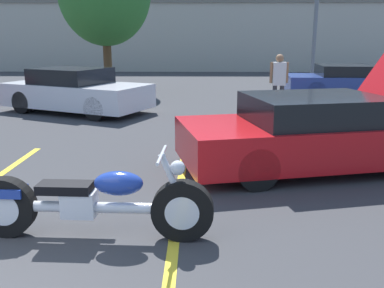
{
  "coord_description": "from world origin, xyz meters",
  "views": [
    {
      "loc": [
        2.27,
        -2.73,
        2.14
      ],
      "look_at": [
        2.2,
        2.59,
        0.8
      ],
      "focal_mm": 40.0,
      "sensor_mm": 36.0,
      "label": 1
    }
  ],
  "objects_px": {
    "motorcycle": "(92,203)",
    "spectator_by_show_car": "(279,79)",
    "parked_car_mid_row": "(76,91)",
    "show_car_hood_open": "(324,132)",
    "parked_car_right_row": "(352,82)"
  },
  "relations": [
    {
      "from": "motorcycle",
      "to": "spectator_by_show_car",
      "type": "bearing_deg",
      "value": 68.59
    },
    {
      "from": "parked_car_mid_row",
      "to": "motorcycle",
      "type": "bearing_deg",
      "value": -48.48
    },
    {
      "from": "show_car_hood_open",
      "to": "spectator_by_show_car",
      "type": "relative_size",
      "value": 2.98
    },
    {
      "from": "parked_car_mid_row",
      "to": "parked_car_right_row",
      "type": "bearing_deg",
      "value": 42.72
    },
    {
      "from": "parked_car_right_row",
      "to": "parked_car_mid_row",
      "type": "xyz_separation_m",
      "value": [
        -8.94,
        -2.88,
        0.02
      ]
    },
    {
      "from": "parked_car_right_row",
      "to": "motorcycle",
      "type": "bearing_deg",
      "value": -116.89
    },
    {
      "from": "parked_car_right_row",
      "to": "parked_car_mid_row",
      "type": "bearing_deg",
      "value": -157.93
    },
    {
      "from": "show_car_hood_open",
      "to": "parked_car_mid_row",
      "type": "height_order",
      "value": "show_car_hood_open"
    },
    {
      "from": "parked_car_right_row",
      "to": "spectator_by_show_car",
      "type": "xyz_separation_m",
      "value": [
        -3.15,
        -3.07,
        0.41
      ]
    },
    {
      "from": "show_car_hood_open",
      "to": "parked_car_mid_row",
      "type": "xyz_separation_m",
      "value": [
        -5.62,
        5.33,
        0.0
      ]
    },
    {
      "from": "motorcycle",
      "to": "show_car_hood_open",
      "type": "height_order",
      "value": "show_car_hood_open"
    },
    {
      "from": "parked_car_right_row",
      "to": "spectator_by_show_car",
      "type": "height_order",
      "value": "spectator_by_show_car"
    },
    {
      "from": "motorcycle",
      "to": "spectator_by_show_car",
      "type": "height_order",
      "value": "spectator_by_show_car"
    },
    {
      "from": "show_car_hood_open",
      "to": "parked_car_mid_row",
      "type": "relative_size",
      "value": 1.09
    },
    {
      "from": "show_car_hood_open",
      "to": "parked_car_mid_row",
      "type": "bearing_deg",
      "value": 123.94
    }
  ]
}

